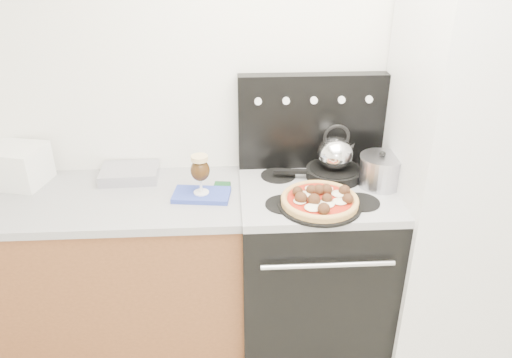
{
  "coord_description": "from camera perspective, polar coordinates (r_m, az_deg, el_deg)",
  "views": [
    {
      "loc": [
        -0.35,
        -0.97,
        2.09
      ],
      "look_at": [
        -0.23,
        1.05,
        1.05
      ],
      "focal_mm": 35.0,
      "sensor_mm": 36.0,
      "label": 1
    }
  ],
  "objects": [
    {
      "name": "pizza",
      "position": [
        2.32,
        7.3,
        -2.23
      ],
      "size": [
        0.45,
        0.45,
        0.05
      ],
      "primitive_type": null,
      "rotation": [
        0.0,
        0.0,
        -0.3
      ],
      "color": "#D8B15C",
      "rests_on": "pizza_pan"
    },
    {
      "name": "room_shell",
      "position": [
        1.56,
        10.2,
        -5.79
      ],
      "size": [
        3.52,
        3.01,
        2.52
      ],
      "color": "beige",
      "rests_on": "ground"
    },
    {
      "name": "fridge",
      "position": [
        2.66,
        22.16,
        -0.3
      ],
      "size": [
        0.64,
        0.68,
        1.9
      ],
      "primitive_type": "cube",
      "color": "silver",
      "rests_on": "ground"
    },
    {
      "name": "cooktop",
      "position": [
        2.49,
        6.99,
        -1.51
      ],
      "size": [
        0.76,
        0.65,
        0.04
      ],
      "primitive_type": "cube",
      "color": "#ADADB2",
      "rests_on": "stove_body"
    },
    {
      "name": "stove_body",
      "position": [
        2.74,
        6.45,
        -9.98
      ],
      "size": [
        0.76,
        0.65,
        0.88
      ],
      "primitive_type": "cube",
      "color": "black",
      "rests_on": "ground"
    },
    {
      "name": "foil_sheet",
      "position": [
        2.68,
        -14.22,
        0.64
      ],
      "size": [
        0.3,
        0.22,
        0.06
      ],
      "primitive_type": "cube",
      "rotation": [
        0.0,
        0.0,
        0.04
      ],
      "color": "silver",
      "rests_on": "countertop"
    },
    {
      "name": "skillet",
      "position": [
        2.59,
        8.87,
        0.7
      ],
      "size": [
        0.31,
        0.31,
        0.05
      ],
      "primitive_type": "cylinder",
      "rotation": [
        0.0,
        0.0,
        -0.09
      ],
      "color": "#252323",
      "rests_on": "cooktop"
    },
    {
      "name": "pizza_pan",
      "position": [
        2.33,
        7.26,
        -2.91
      ],
      "size": [
        0.47,
        0.47,
        0.01
      ],
      "primitive_type": "cylinder",
      "rotation": [
        0.0,
        0.0,
        -0.25
      ],
      "color": "black",
      "rests_on": "cooktop"
    },
    {
      "name": "beer_glass",
      "position": [
        2.39,
        -6.38,
        0.53
      ],
      "size": [
        0.09,
        0.09,
        0.2
      ],
      "primitive_type": null,
      "rotation": [
        0.0,
        0.0,
        0.01
      ],
      "color": "#311D0A",
      "rests_on": "oven_mitt"
    },
    {
      "name": "toaster_oven",
      "position": [
        2.81,
        -26.02,
        1.45
      ],
      "size": [
        0.36,
        0.3,
        0.2
      ],
      "primitive_type": "cube",
      "rotation": [
        0.0,
        0.0,
        -0.24
      ],
      "color": "white",
      "rests_on": "countertop"
    },
    {
      "name": "stock_pot",
      "position": [
        2.54,
        14.03,
        0.78
      ],
      "size": [
        0.24,
        0.24,
        0.15
      ],
      "primitive_type": "cylinder",
      "rotation": [
        0.0,
        0.0,
        0.19
      ],
      "color": "#B2B0BA",
      "rests_on": "cooktop"
    },
    {
      "name": "base_cabinet",
      "position": [
        2.82,
        -16.81,
        -10.26
      ],
      "size": [
        1.45,
        0.6,
        0.86
      ],
      "primitive_type": "cube",
      "color": "brown",
      "rests_on": "ground"
    },
    {
      "name": "oven_mitt",
      "position": [
        2.44,
        -6.24,
        -1.82
      ],
      "size": [
        0.29,
        0.19,
        0.02
      ],
      "primitive_type": "cube",
      "rotation": [
        0.0,
        0.0,
        -0.13
      ],
      "color": "#3144AE",
      "rests_on": "countertop"
    },
    {
      "name": "backguard",
      "position": [
        2.63,
        6.32,
        6.56
      ],
      "size": [
        0.76,
        0.08,
        0.5
      ],
      "primitive_type": "cube",
      "color": "black",
      "rests_on": "cooktop"
    },
    {
      "name": "tea_kettle",
      "position": [
        2.54,
        9.07,
        3.23
      ],
      "size": [
        0.18,
        0.18,
        0.2
      ],
      "primitive_type": null,
      "rotation": [
        0.0,
        0.0,
        -0.0
      ],
      "color": "silver",
      "rests_on": "skillet"
    },
    {
      "name": "countertop",
      "position": [
        2.58,
        -18.13,
        -2.25
      ],
      "size": [
        1.48,
        0.63,
        0.04
      ],
      "primitive_type": "cube",
      "color": "#A1A1A6",
      "rests_on": "base_cabinet"
    }
  ]
}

